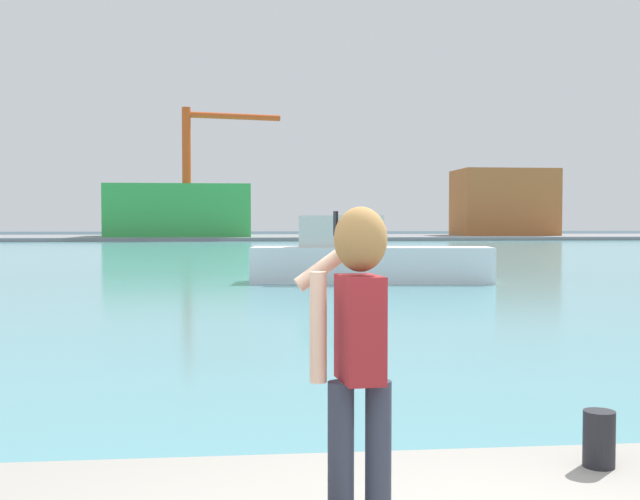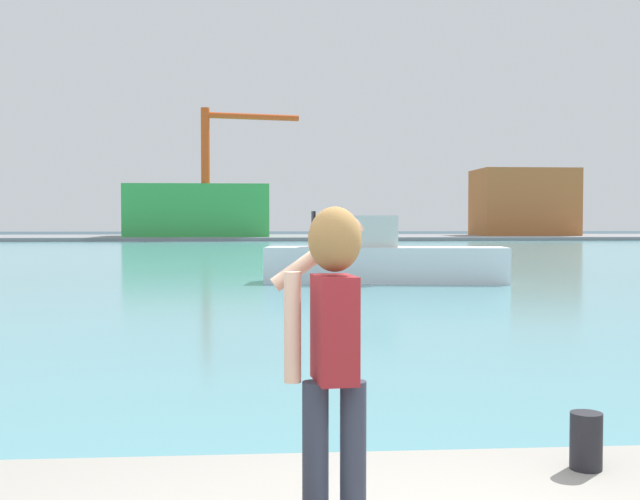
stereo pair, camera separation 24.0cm
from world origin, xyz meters
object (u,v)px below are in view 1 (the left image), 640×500
at_px(person_photographer, 357,335).
at_px(boat_moored, 366,258).
at_px(port_crane, 199,157).
at_px(harbor_bollard, 599,439).
at_px(warehouse_left, 181,211).
at_px(warehouse_right, 504,203).

xyz_separation_m(person_photographer, boat_moored, (4.00, 24.31, -0.81)).
xyz_separation_m(person_photographer, port_crane, (-5.29, 85.20, 7.79)).
relative_size(harbor_bollard, warehouse_left, 0.02).
relative_size(warehouse_left, port_crane, 1.13).
relative_size(person_photographer, warehouse_right, 0.15).
distance_m(person_photographer, warehouse_right, 97.48).
relative_size(harbor_bollard, boat_moored, 0.04).
xyz_separation_m(warehouse_right, port_crane, (-38.07, -6.55, 4.91)).
height_order(harbor_bollard, warehouse_left, warehouse_left).
distance_m(harbor_bollard, warehouse_left, 89.55).
bearing_deg(port_crane, harbor_bollard, -85.19).
height_order(person_photographer, warehouse_right, warehouse_right).
height_order(boat_moored, port_crane, port_crane).
distance_m(boat_moored, warehouse_left, 66.74).
height_order(person_photographer, port_crane, port_crane).
relative_size(boat_moored, warehouse_right, 0.75).
height_order(warehouse_left, warehouse_right, warehouse_right).
bearing_deg(person_photographer, boat_moored, -15.75).
bearing_deg(port_crane, person_photographer, -86.44).
xyz_separation_m(person_photographer, harbor_bollard, (1.80, 0.95, -0.87)).
relative_size(person_photographer, warehouse_left, 0.10).
distance_m(person_photographer, boat_moored, 24.65).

